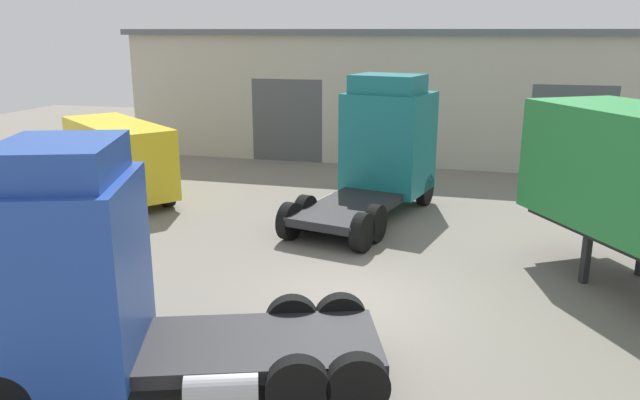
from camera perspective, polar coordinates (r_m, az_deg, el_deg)
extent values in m
plane|color=slate|center=(13.60, 2.94, -9.31)|extent=(60.00, 60.00, 0.00)
cube|color=#B7B2A3|center=(31.35, 10.24, 9.68)|extent=(26.75, 9.99, 5.45)
cube|color=#565B60|center=(31.22, 10.50, 14.88)|extent=(27.25, 10.49, 0.25)
cube|color=#4C5156|center=(27.72, -3.03, 7.26)|extent=(3.20, 0.08, 3.60)
cube|color=#4C5156|center=(26.66, 22.00, 5.86)|extent=(3.20, 0.08, 3.60)
cube|color=#2347A3|center=(10.57, -22.86, -6.24)|extent=(3.09, 3.15, 3.01)
cube|color=#2347A3|center=(10.02, -22.82, 3.29)|extent=(2.28, 2.54, 0.60)
cube|color=#232326|center=(10.61, -5.31, -13.16)|extent=(4.31, 3.17, 0.24)
cylinder|color=#B2B2B7|center=(9.86, -8.97, -16.83)|extent=(1.22, 0.89, 0.56)
cylinder|color=black|center=(12.29, -23.28, -10.90)|extent=(1.03, 0.61, 0.98)
cylinder|color=black|center=(9.73, -2.05, -16.78)|extent=(1.03, 0.61, 0.98)
cylinder|color=black|center=(11.65, -2.58, -11.04)|extent=(1.03, 0.61, 0.98)
cylinder|color=black|center=(9.80, 3.44, -16.54)|extent=(1.03, 0.61, 0.98)
cylinder|color=black|center=(11.71, 1.91, -10.89)|extent=(1.03, 0.61, 0.98)
cube|color=#232326|center=(15.60, 23.11, -5.08)|extent=(0.22, 0.22, 1.11)
cube|color=yellow|center=(22.43, -17.96, 3.85)|extent=(5.56, 4.98, 2.28)
cube|color=yellow|center=(24.80, -19.70, 3.11)|extent=(1.95, 2.13, 0.90)
cube|color=black|center=(24.23, -19.65, 5.61)|extent=(1.10, 1.37, 0.82)
cylinder|color=black|center=(24.24, -21.18, 1.62)|extent=(0.75, 0.68, 0.72)
cylinder|color=black|center=(24.73, -17.42, 2.21)|extent=(0.75, 0.68, 0.72)
cylinder|color=black|center=(20.61, -18.10, -0.38)|extent=(0.75, 0.68, 0.72)
cylinder|color=black|center=(21.19, -13.78, 0.36)|extent=(0.75, 0.68, 0.72)
cube|color=#197075|center=(20.52, 6.30, 5.29)|extent=(2.97, 2.90, 3.20)
cube|color=#197075|center=(20.10, 6.25, 10.49)|extent=(2.42, 2.11, 0.60)
cube|color=black|center=(21.51, 7.50, 7.44)|extent=(2.06, 0.55, 1.15)
cube|color=#232326|center=(18.05, 2.52, -0.85)|extent=(2.81, 4.21, 0.24)
cylinder|color=#B2B2B7|center=(19.03, 0.55, -0.51)|extent=(0.79, 1.20, 0.56)
cylinder|color=black|center=(21.80, 4.07, 1.64)|extent=(0.53, 1.09, 1.05)
cylinder|color=black|center=(21.05, 9.56, 0.96)|extent=(0.53, 1.09, 1.05)
cylinder|color=black|center=(18.10, -1.36, -1.18)|extent=(0.53, 1.09, 1.05)
cylinder|color=black|center=(17.19, 5.08, -2.14)|extent=(0.53, 1.09, 1.05)
cylinder|color=black|center=(17.36, -2.80, -1.93)|extent=(0.53, 1.09, 1.05)
cylinder|color=black|center=(16.40, 3.86, -2.98)|extent=(0.53, 1.09, 1.05)
cube|color=black|center=(18.32, -17.98, -3.40)|extent=(0.40, 0.40, 0.04)
cone|color=orange|center=(18.25, -18.05, -2.65)|extent=(0.36, 0.36, 0.55)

